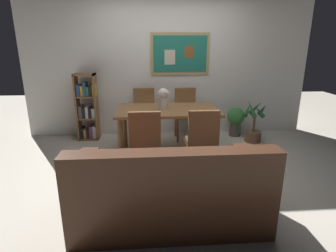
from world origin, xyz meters
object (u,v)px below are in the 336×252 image
at_px(dining_chair_near_left, 145,139).
at_px(flower_vase, 163,98).
at_px(dining_table, 168,115).
at_px(leather_couch, 170,193).
at_px(bookshelf, 88,109).
at_px(potted_ivy, 236,119).
at_px(potted_palm, 254,126).
at_px(dining_chair_far_right, 186,109).
at_px(dining_chair_near_right, 202,138).
at_px(dining_chair_far_left, 144,110).

height_order(dining_chair_near_left, flower_vase, flower_vase).
relative_size(dining_table, leather_couch, 0.85).
height_order(dining_table, bookshelf, bookshelf).
distance_m(leather_couch, flower_vase, 1.79).
distance_m(bookshelf, potted_ivy, 2.72).
distance_m(potted_palm, flower_vase, 1.80).
bearing_deg(dining_chair_far_right, potted_palm, -13.73).
bearing_deg(dining_table, bookshelf, 148.18).
relative_size(dining_chair_far_right, dining_chair_near_left, 1.00).
relative_size(dining_chair_far_right, leather_couch, 0.51).
distance_m(dining_chair_far_right, dining_chair_near_right, 1.53).
xyz_separation_m(dining_chair_far_right, potted_ivy, (0.95, 0.05, -0.22)).
relative_size(leather_couch, bookshelf, 1.53).
bearing_deg(dining_chair_far_left, dining_chair_near_left, -88.95).
bearing_deg(potted_ivy, dining_chair_far_left, -179.15).
relative_size(dining_chair_far_right, dining_chair_far_left, 1.00).
relative_size(dining_chair_far_left, potted_ivy, 1.67).
distance_m(bookshelf, flower_vase, 1.60).
bearing_deg(dining_chair_near_left, bookshelf, 122.46).
bearing_deg(bookshelf, dining_table, -31.82).
xyz_separation_m(leather_couch, potted_palm, (1.66, 2.17, -0.04)).
bearing_deg(dining_chair_far_left, dining_chair_far_right, -1.88).
height_order(dining_chair_far_left, potted_ivy, dining_chair_far_left).
xyz_separation_m(dining_table, bookshelf, (-1.37, 0.85, -0.08)).
relative_size(dining_chair_near_right, dining_chair_far_left, 1.00).
relative_size(dining_chair_near_right, leather_couch, 0.51).
distance_m(dining_chair_far_right, potted_palm, 1.24).
xyz_separation_m(dining_chair_near_right, potted_ivy, (0.96, 1.58, -0.22)).
relative_size(dining_chair_near_right, potted_ivy, 1.67).
relative_size(dining_table, potted_palm, 2.02).
xyz_separation_m(dining_chair_near_right, potted_palm, (1.18, 1.25, -0.26)).
xyz_separation_m(dining_table, dining_chair_far_right, (0.38, 0.76, -0.10)).
xyz_separation_m(dining_chair_far_right, bookshelf, (-1.75, 0.09, 0.02)).
height_order(dining_chair_far_right, dining_chair_near_left, same).
height_order(potted_palm, flower_vase, flower_vase).
bearing_deg(dining_chair_near_left, flower_vase, 70.50).
bearing_deg(dining_chair_near_left, dining_table, 66.51).
bearing_deg(potted_palm, dining_chair_near_right, -133.40).
bearing_deg(flower_vase, dining_chair_far_right, 59.68).
bearing_deg(dining_chair_far_right, dining_chair_near_right, -90.24).
xyz_separation_m(dining_table, leather_couch, (-0.10, -1.69, -0.33)).
distance_m(bookshelf, potted_palm, 2.96).
bearing_deg(potted_palm, dining_table, -163.03).
xyz_separation_m(dining_chair_near_left, potted_palm, (1.89, 1.25, -0.26)).
xyz_separation_m(leather_couch, flower_vase, (0.04, 1.69, 0.59)).
distance_m(dining_chair_far_right, dining_chair_near_left, 1.70).
relative_size(dining_table, dining_chair_near_left, 1.68).
bearing_deg(dining_chair_near_right, dining_chair_near_left, -179.90).
relative_size(dining_table, dining_chair_far_left, 1.68).
distance_m(dining_chair_near_right, bookshelf, 2.38).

